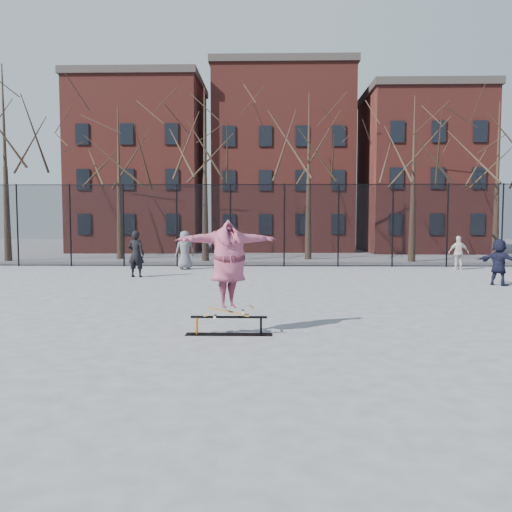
{
  "coord_description": "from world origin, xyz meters",
  "views": [
    {
      "loc": [
        0.37,
        -11.06,
        2.2
      ],
      "look_at": [
        0.09,
        1.5,
        1.32
      ],
      "focal_mm": 35.0,
      "sensor_mm": 36.0,
      "label": 1
    }
  ],
  "objects_px": {
    "skate_rail": "(229,327)",
    "bystander_white": "(459,253)",
    "skateboard": "(229,313)",
    "bystander_navy": "(499,262)",
    "bystander_black": "(136,254)",
    "bystander_grey": "(185,250)",
    "skater": "(229,267)"
  },
  "relations": [
    {
      "from": "skate_rail",
      "to": "bystander_white",
      "type": "bearing_deg",
      "value": 54.5
    },
    {
      "from": "skateboard",
      "to": "bystander_black",
      "type": "xyz_separation_m",
      "value": [
        -4.42,
        9.91,
        0.49
      ]
    },
    {
      "from": "skater",
      "to": "bystander_white",
      "type": "distance_m",
      "value": 16.25
    },
    {
      "from": "bystander_black",
      "to": "bystander_grey",
      "type": "bearing_deg",
      "value": -104.54
    },
    {
      "from": "skateboard",
      "to": "bystander_navy",
      "type": "bearing_deg",
      "value": 41.36
    },
    {
      "from": "bystander_black",
      "to": "bystander_navy",
      "type": "distance_m",
      "value": 13.29
    },
    {
      "from": "skate_rail",
      "to": "bystander_black",
      "type": "height_order",
      "value": "bystander_black"
    },
    {
      "from": "skater",
      "to": "bystander_grey",
      "type": "distance_m",
      "value": 13.46
    },
    {
      "from": "bystander_grey",
      "to": "bystander_white",
      "type": "bearing_deg",
      "value": 159.52
    },
    {
      "from": "skater",
      "to": "skate_rail",
      "type": "bearing_deg",
      "value": 155.8
    },
    {
      "from": "skate_rail",
      "to": "bystander_black",
      "type": "distance_m",
      "value": 10.88
    },
    {
      "from": "bystander_grey",
      "to": "bystander_white",
      "type": "height_order",
      "value": "bystander_grey"
    },
    {
      "from": "bystander_black",
      "to": "bystander_navy",
      "type": "height_order",
      "value": "bystander_black"
    },
    {
      "from": "bystander_grey",
      "to": "skate_rail",
      "type": "bearing_deg",
      "value": 81.95
    },
    {
      "from": "skate_rail",
      "to": "skateboard",
      "type": "distance_m",
      "value": 0.28
    },
    {
      "from": "skate_rail",
      "to": "bystander_white",
      "type": "height_order",
      "value": "bystander_white"
    },
    {
      "from": "skateboard",
      "to": "bystander_grey",
      "type": "bearing_deg",
      "value": 102.99
    },
    {
      "from": "skateboard",
      "to": "bystander_navy",
      "type": "xyz_separation_m",
      "value": [
        8.68,
        7.64,
        0.38
      ]
    },
    {
      "from": "bystander_white",
      "to": "skateboard",
      "type": "bearing_deg",
      "value": 56.82
    },
    {
      "from": "bystander_navy",
      "to": "skater",
      "type": "bearing_deg",
      "value": 89.01
    },
    {
      "from": "bystander_navy",
      "to": "bystander_grey",
      "type": "bearing_deg",
      "value": 22.62
    },
    {
      "from": "bystander_grey",
      "to": "bystander_navy",
      "type": "xyz_separation_m",
      "value": [
        11.7,
        -5.46,
        -0.08
      ]
    },
    {
      "from": "bystander_white",
      "to": "bystander_navy",
      "type": "height_order",
      "value": "bystander_navy"
    },
    {
      "from": "skateboard",
      "to": "bystander_white",
      "type": "height_order",
      "value": "bystander_white"
    },
    {
      "from": "skater",
      "to": "bystander_white",
      "type": "bearing_deg",
      "value": 30.31
    },
    {
      "from": "skater",
      "to": "bystander_navy",
      "type": "distance_m",
      "value": 11.58
    },
    {
      "from": "skater",
      "to": "skateboard",
      "type": "bearing_deg",
      "value": 155.8
    },
    {
      "from": "bystander_grey",
      "to": "bystander_navy",
      "type": "height_order",
      "value": "bystander_grey"
    },
    {
      "from": "bystander_navy",
      "to": "bystander_white",
      "type": "bearing_deg",
      "value": -50.0
    },
    {
      "from": "skate_rail",
      "to": "skateboard",
      "type": "bearing_deg",
      "value": -0.0
    },
    {
      "from": "skater",
      "to": "bystander_white",
      "type": "relative_size",
      "value": 1.36
    },
    {
      "from": "bystander_grey",
      "to": "bystander_navy",
      "type": "relative_size",
      "value": 1.1
    }
  ]
}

